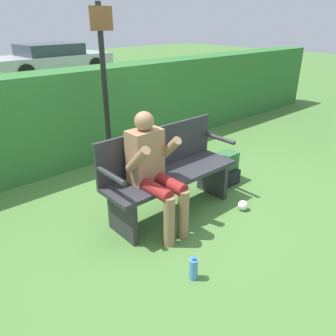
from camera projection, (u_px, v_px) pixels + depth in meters
ground_plane at (172, 212)px, 3.77m from camera, size 40.00×40.00×0.00m
hedge_back at (79, 117)px, 4.90m from camera, size 12.00×0.56×1.37m
park_bench at (168, 172)px, 3.61m from camera, size 1.59×0.49×0.96m
person_seated at (153, 168)px, 3.23m from camera, size 0.48×0.63×1.23m
backpack at (225, 169)px, 4.39m from camera, size 0.34×0.28×0.41m
water_bottle at (193, 269)px, 2.76m from camera, size 0.08×0.08×0.22m
signpost at (105, 85)px, 4.20m from camera, size 0.30×0.09×2.21m
parked_car at (51, 60)px, 12.61m from camera, size 4.68×2.16×1.16m
litter_crumple at (243, 205)px, 3.78m from camera, size 0.12×0.12×0.12m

